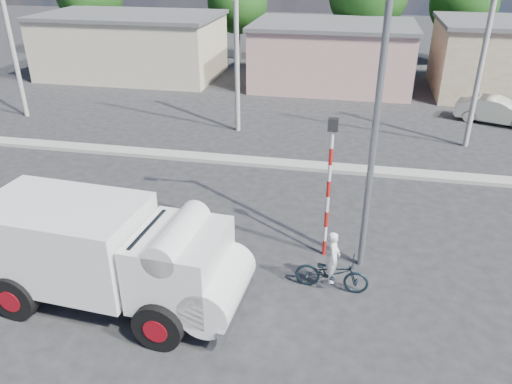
% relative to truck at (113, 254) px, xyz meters
% --- Properties ---
extents(ground_plane, '(120.00, 120.00, 0.00)m').
position_rel_truck_xyz_m(ground_plane, '(1.94, 1.89, -1.55)').
color(ground_plane, '#252527').
rests_on(ground_plane, ground).
extents(median, '(40.00, 0.80, 0.16)m').
position_rel_truck_xyz_m(median, '(1.94, 9.89, -1.47)').
color(median, '#99968E').
rests_on(median, ground).
extents(truck, '(6.92, 3.09, 2.79)m').
position_rel_truck_xyz_m(truck, '(0.00, 0.00, 0.00)').
color(truck, black).
rests_on(truck, ground).
extents(bicycle, '(2.04, 0.82, 1.05)m').
position_rel_truck_xyz_m(bicycle, '(5.46, 1.73, -1.02)').
color(bicycle, black).
rests_on(bicycle, ground).
extents(cyclist, '(0.39, 0.57, 1.49)m').
position_rel_truck_xyz_m(cyclist, '(5.46, 1.73, -0.80)').
color(cyclist, white).
rests_on(cyclist, ground).
extents(car_cream, '(4.32, 2.69, 1.34)m').
position_rel_truck_xyz_m(car_cream, '(13.03, 17.73, -0.88)').
color(car_cream, beige).
rests_on(car_cream, ground).
extents(traffic_pole, '(0.28, 0.18, 4.36)m').
position_rel_truck_xyz_m(traffic_pole, '(5.14, 3.39, 1.05)').
color(traffic_pole, red).
rests_on(traffic_pole, ground).
extents(streetlight, '(2.34, 0.22, 9.00)m').
position_rel_truck_xyz_m(streetlight, '(6.08, 3.09, 3.41)').
color(streetlight, slate).
rests_on(streetlight, ground).
extents(building_row, '(37.80, 7.30, 4.44)m').
position_rel_truck_xyz_m(building_row, '(3.04, 23.89, 0.59)').
color(building_row, beige).
rests_on(building_row, ground).
extents(utility_poles, '(35.40, 0.24, 8.00)m').
position_rel_truck_xyz_m(utility_poles, '(5.19, 13.89, 2.52)').
color(utility_poles, '#99968E').
rests_on(utility_poles, ground).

